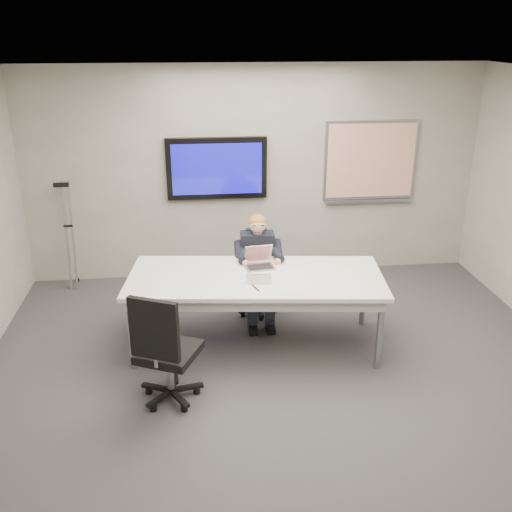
{
  "coord_description": "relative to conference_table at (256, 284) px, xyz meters",
  "views": [
    {
      "loc": [
        -0.8,
        -4.33,
        3.19
      ],
      "look_at": [
        -0.19,
        1.14,
        0.98
      ],
      "focal_mm": 40.0,
      "sensor_mm": 36.0,
      "label": 1
    }
  ],
  "objects": [
    {
      "name": "floor",
      "position": [
        0.21,
        -1.03,
        -0.72
      ],
      "size": [
        6.0,
        6.0,
        0.02
      ],
      "primitive_type": "cube",
      "color": "#38383A",
      "rests_on": "ground"
    },
    {
      "name": "ceiling",
      "position": [
        0.21,
        -1.03,
        2.08
      ],
      "size": [
        6.0,
        6.0,
        0.02
      ],
      "primitive_type": "cube",
      "color": "silver",
      "rests_on": "wall_back"
    },
    {
      "name": "wall_back",
      "position": [
        0.21,
        1.97,
        0.68
      ],
      "size": [
        6.0,
        0.02,
        2.8
      ],
      "primitive_type": "cube",
      "color": "gray",
      "rests_on": "ground"
    },
    {
      "name": "conference_table",
      "position": [
        0.0,
        0.0,
        0.0
      ],
      "size": [
        2.73,
        1.38,
        0.81
      ],
      "rotation": [
        0.0,
        0.0,
        -0.11
      ],
      "color": "white",
      "rests_on": "ground"
    },
    {
      "name": "tv_display",
      "position": [
        -0.29,
        1.92,
        0.78
      ],
      "size": [
        1.3,
        0.09,
        0.8
      ],
      "color": "black",
      "rests_on": "wall_back"
    },
    {
      "name": "whiteboard",
      "position": [
        1.76,
        1.94,
        0.81
      ],
      "size": [
        1.25,
        0.08,
        1.1
      ],
      "color": "#93969B",
      "rests_on": "wall_back"
    },
    {
      "name": "office_chair_far",
      "position": [
        0.11,
        0.78,
        -0.42
      ],
      "size": [
        0.52,
        0.52,
        0.95
      ],
      "rotation": [
        0.0,
        0.0,
        -0.18
      ],
      "color": "black",
      "rests_on": "ground"
    },
    {
      "name": "office_chair_near",
      "position": [
        -0.9,
        -0.92,
        -0.37
      ],
      "size": [
        0.71,
        0.71,
        1.12
      ],
      "rotation": [
        0.0,
        0.0,
        2.71
      ],
      "color": "black",
      "rests_on": "ground"
    },
    {
      "name": "seated_person",
      "position": [
        0.1,
        0.55,
        -0.21
      ],
      "size": [
        0.4,
        0.68,
        1.25
      ],
      "rotation": [
        0.0,
        0.0,
        -0.05
      ],
      "color": "#1E2432",
      "rests_on": "office_chair_far"
    },
    {
      "name": "crutch",
      "position": [
        -2.21,
        1.77,
        0.02
      ],
      "size": [
        0.2,
        0.57,
        1.51
      ],
      "primitive_type": null,
      "rotation": [
        -0.17,
        0.0,
        0.0
      ],
      "color": "#989B9F",
      "rests_on": "ground"
    },
    {
      "name": "laptop",
      "position": [
        0.07,
        0.25,
        0.15
      ],
      "size": [
        0.33,
        0.32,
        0.21
      ],
      "rotation": [
        0.0,
        0.0,
        0.14
      ],
      "color": "#A6A6A8",
      "rests_on": "conference_table"
    },
    {
      "name": "name_tent",
      "position": [
        0.01,
        -0.18,
        0.14
      ],
      "size": [
        0.25,
        0.1,
        0.1
      ],
      "primitive_type": null,
      "rotation": [
        0.0,
        0.0,
        -0.14
      ],
      "color": "silver",
      "rests_on": "conference_table"
    },
    {
      "name": "pen",
      "position": [
        -0.03,
        -0.31,
        0.1
      ],
      "size": [
        0.06,
        0.15,
        0.01
      ],
      "primitive_type": "cylinder",
      "rotation": [
        0.0,
        1.57,
        1.91
      ],
      "color": "black",
      "rests_on": "conference_table"
    }
  ]
}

